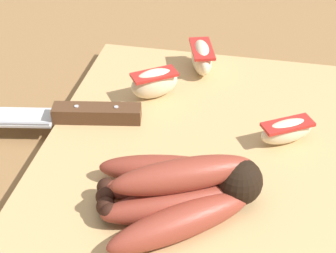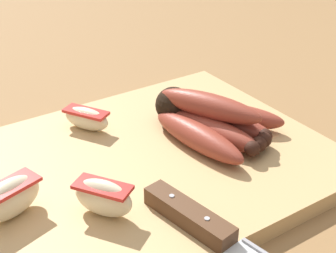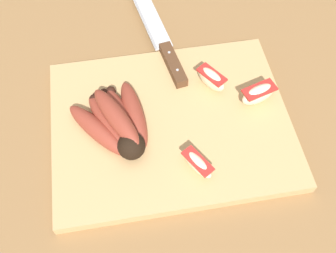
# 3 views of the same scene
# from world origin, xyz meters

# --- Properties ---
(ground_plane) EXTENTS (6.00, 6.00, 0.00)m
(ground_plane) POSITION_xyz_m (0.00, 0.00, 0.00)
(ground_plane) COLOR olive
(cutting_board) EXTENTS (0.41, 0.32, 0.02)m
(cutting_board) POSITION_xyz_m (-0.01, -0.02, 0.01)
(cutting_board) COLOR tan
(cutting_board) RESTS_ON ground_plane
(banana_bunch) EXTENTS (0.14, 0.16, 0.05)m
(banana_bunch) POSITION_xyz_m (0.08, -0.02, 0.04)
(banana_bunch) COLOR black
(banana_bunch) RESTS_ON cutting_board
(chefs_knife) EXTENTS (0.08, 0.28, 0.02)m
(chefs_knife) POSITION_xyz_m (-0.02, -0.18, 0.03)
(chefs_knife) COLOR silver
(chefs_knife) RESTS_ON cutting_board
(apple_wedge_near) EXTENTS (0.07, 0.04, 0.04)m
(apple_wedge_near) POSITION_xyz_m (-0.16, -0.03, 0.04)
(apple_wedge_near) COLOR beige
(apple_wedge_near) RESTS_ON cutting_board
(apple_wedge_middle) EXTENTS (0.05, 0.06, 0.03)m
(apple_wedge_middle) POSITION_xyz_m (-0.03, 0.08, 0.04)
(apple_wedge_middle) COLOR beige
(apple_wedge_middle) RESTS_ON cutting_board
(apple_wedge_far) EXTENTS (0.05, 0.06, 0.04)m
(apple_wedge_far) POSITION_xyz_m (-0.09, -0.08, 0.04)
(apple_wedge_far) COLOR beige
(apple_wedge_far) RESTS_ON cutting_board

